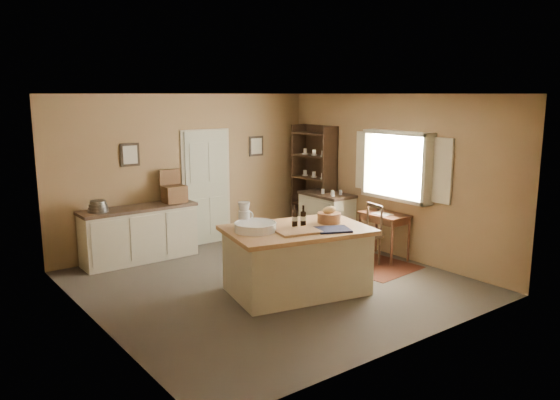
# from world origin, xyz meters

# --- Properties ---
(ground) EXTENTS (5.00, 5.00, 0.00)m
(ground) POSITION_xyz_m (0.00, 0.00, 0.00)
(ground) COLOR #4E453B
(ground) RESTS_ON ground
(wall_back) EXTENTS (5.00, 0.10, 2.70)m
(wall_back) POSITION_xyz_m (0.00, 2.50, 1.35)
(wall_back) COLOR olive
(wall_back) RESTS_ON ground
(wall_front) EXTENTS (5.00, 0.10, 2.70)m
(wall_front) POSITION_xyz_m (0.00, -2.50, 1.35)
(wall_front) COLOR olive
(wall_front) RESTS_ON ground
(wall_left) EXTENTS (0.10, 5.00, 2.70)m
(wall_left) POSITION_xyz_m (-2.50, 0.00, 1.35)
(wall_left) COLOR olive
(wall_left) RESTS_ON ground
(wall_right) EXTENTS (0.10, 5.00, 2.70)m
(wall_right) POSITION_xyz_m (2.50, 0.00, 1.35)
(wall_right) COLOR olive
(wall_right) RESTS_ON ground
(ceiling) EXTENTS (5.00, 5.00, 0.00)m
(ceiling) POSITION_xyz_m (0.00, 0.00, 2.70)
(ceiling) COLOR silver
(ceiling) RESTS_ON wall_back
(door) EXTENTS (0.97, 0.06, 2.11)m
(door) POSITION_xyz_m (0.35, 2.47, 1.05)
(door) COLOR #B0B094
(door) RESTS_ON ground
(framed_prints) EXTENTS (2.82, 0.02, 0.38)m
(framed_prints) POSITION_xyz_m (0.20, 2.48, 1.72)
(framed_prints) COLOR black
(framed_prints) RESTS_ON ground
(window) EXTENTS (0.25, 1.99, 1.12)m
(window) POSITION_xyz_m (2.42, -0.20, 1.55)
(window) COLOR #BDB392
(window) RESTS_ON ground
(work_island) EXTENTS (2.13, 1.62, 1.20)m
(work_island) POSITION_xyz_m (0.07, -0.47, 0.48)
(work_island) COLOR #BDB392
(work_island) RESTS_ON ground
(sideboard) EXTENTS (1.89, 0.54, 1.18)m
(sideboard) POSITION_xyz_m (-1.06, 2.20, 0.48)
(sideboard) COLOR #BDB392
(sideboard) RESTS_ON ground
(rug) EXTENTS (1.25, 1.70, 0.01)m
(rug) POSITION_xyz_m (1.75, -0.13, 0.00)
(rug) COLOR #431B0D
(rug) RESTS_ON ground
(writing_desk) EXTENTS (0.48, 0.79, 0.82)m
(writing_desk) POSITION_xyz_m (2.20, -0.13, 0.66)
(writing_desk) COLOR #381C10
(writing_desk) RESTS_ON ground
(desk_chair) EXTENTS (0.51, 0.51, 0.95)m
(desk_chair) POSITION_xyz_m (1.72, -0.14, 0.47)
(desk_chair) COLOR black
(desk_chair) RESTS_ON ground
(right_cabinet) EXTENTS (0.57, 1.03, 0.99)m
(right_cabinet) POSITION_xyz_m (2.20, 1.28, 0.46)
(right_cabinet) COLOR #BDB392
(right_cabinet) RESTS_ON ground
(shelving_unit) EXTENTS (0.36, 0.95, 2.11)m
(shelving_unit) POSITION_xyz_m (2.35, 1.79, 1.05)
(shelving_unit) COLOR black
(shelving_unit) RESTS_ON ground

